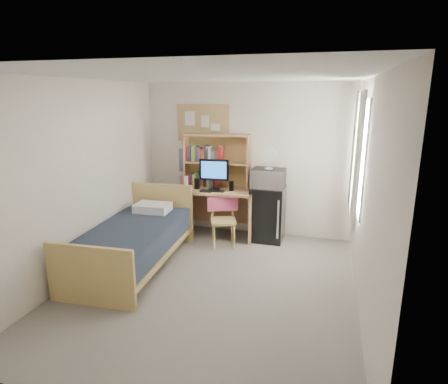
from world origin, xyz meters
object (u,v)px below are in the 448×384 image
(desk, at_px, (215,212))
(speaker_right, at_px, (232,186))
(bulletin_board, at_px, (203,123))
(speaker_left, at_px, (197,184))
(desk_chair, at_px, (223,220))
(microwave, at_px, (269,178))
(desk_fan, at_px, (269,159))
(monitor, at_px, (214,175))
(mini_fridge, at_px, (268,213))
(bed, at_px, (133,246))

(desk, relative_size, speaker_right, 8.31)
(bulletin_board, bearing_deg, speaker_left, -87.54)
(desk, bearing_deg, desk_chair, -60.33)
(desk, xyz_separation_m, microwave, (0.91, 0.04, 0.65))
(desk, bearing_deg, bulletin_board, 129.58)
(desk_chair, relative_size, speaker_left, 4.72)
(desk_fan, bearing_deg, desk, -176.11)
(microwave, bearing_deg, speaker_right, -170.65)
(speaker_right, bearing_deg, desk_fan, 5.09)
(microwave, bearing_deg, monitor, -172.32)
(bulletin_board, xyz_separation_m, speaker_right, (0.62, -0.38, -1.00))
(mini_fridge, relative_size, speaker_left, 5.06)
(mini_fridge, bearing_deg, bulletin_board, 168.38)
(microwave, bearing_deg, desk_chair, -144.33)
(bed, relative_size, speaker_left, 11.75)
(desk, distance_m, speaker_left, 0.59)
(desk_chair, distance_m, mini_fridge, 0.80)
(bulletin_board, height_order, speaker_left, bulletin_board)
(bulletin_board, height_order, desk_chair, bulletin_board)
(desk, relative_size, bed, 0.63)
(desk, distance_m, bed, 1.67)
(bulletin_board, xyz_separation_m, mini_fridge, (1.22, -0.27, -1.46))
(microwave, height_order, desk_fan, desk_fan)
(speaker_right, relative_size, desk_fan, 0.49)
(desk, height_order, speaker_right, speaker_right)
(desk, relative_size, speaker_left, 7.38)
(bed, xyz_separation_m, speaker_left, (0.48, 1.40, 0.64))
(bulletin_board, bearing_deg, microwave, -13.57)
(desk, relative_size, monitor, 2.55)
(desk_chair, bearing_deg, speaker_right, 63.25)
(desk_chair, xyz_separation_m, desk_fan, (0.65, 0.45, 0.96))
(monitor, bearing_deg, desk_chair, -56.34)
(monitor, relative_size, microwave, 0.99)
(monitor, xyz_separation_m, speaker_right, (0.30, 0.02, -0.18))
(speaker_left, bearing_deg, bed, -112.29)
(desk_chair, bearing_deg, mini_fridge, 15.95)
(bulletin_board, bearing_deg, mini_fridge, -12.67)
(mini_fridge, height_order, monitor, monitor)
(speaker_left, xyz_separation_m, microwave, (1.20, 0.12, 0.14))
(desk, xyz_separation_m, desk_fan, (0.91, 0.04, 0.97))
(desk, height_order, desk_chair, desk_chair)
(speaker_right, bearing_deg, mini_fridge, 6.93)
(mini_fridge, distance_m, bed, 2.29)
(bulletin_board, relative_size, microwave, 1.78)
(bulletin_board, xyz_separation_m, desk_fan, (1.22, -0.29, -0.53))
(desk_fan, bearing_deg, microwave, 0.00)
(bulletin_board, relative_size, monitor, 1.79)
(desk_chair, xyz_separation_m, speaker_right, (0.04, 0.36, 0.49))
(desk, relative_size, desk_chair, 1.56)
(monitor, bearing_deg, bed, -122.17)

